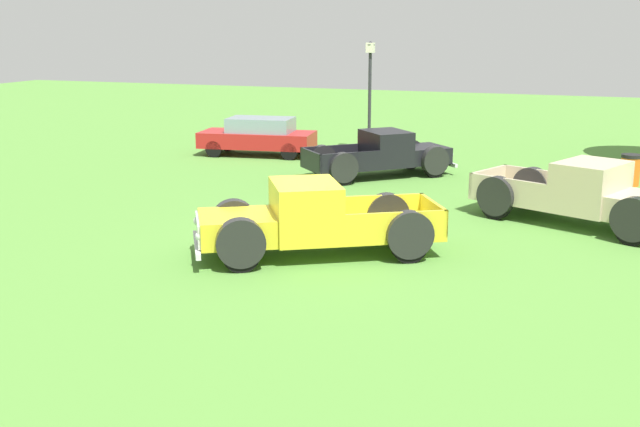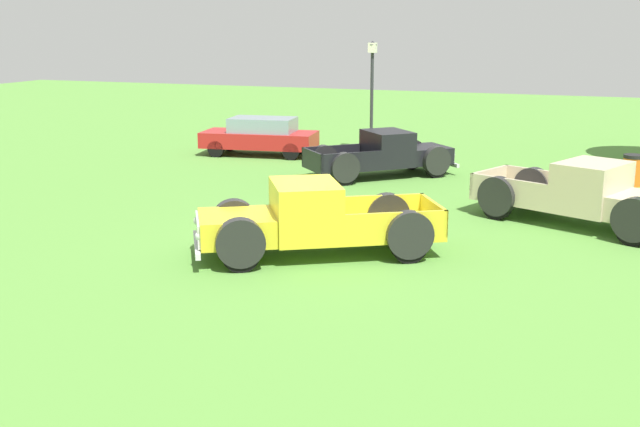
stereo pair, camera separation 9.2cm
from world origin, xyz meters
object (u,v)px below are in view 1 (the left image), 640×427
Objects in this scene: pickup_truck_foreground at (303,221)px; sedan_distant_a at (258,136)px; pickup_truck_behind_left at (387,155)px; trash_can at (630,170)px; pickup_truck_behind_right at (592,197)px; lamp_post_near at (370,95)px.

pickup_truck_foreground is 1.23× the size of sedan_distant_a.
pickup_truck_foreground is at bearing -85.91° from pickup_truck_behind_left.
pickup_truck_behind_left is at bearing -172.06° from trash_can.
pickup_truck_behind_left is 7.81m from pickup_truck_behind_right.
pickup_truck_behind_right reaches higher than pickup_truck_behind_left.
lamp_post_near reaches higher than pickup_truck_behind_right.
pickup_truck_behind_left is at bearing 143.72° from pickup_truck_behind_right.
lamp_post_near is at bearing 113.39° from pickup_truck_behind_left.
pickup_truck_foreground is 12.18m from trash_can.
pickup_truck_behind_left is 4.86× the size of trash_can.
trash_can is at bearing -5.75° from sedan_distant_a.
trash_can is (0.97, 5.64, -0.27)m from pickup_truck_behind_right.
pickup_truck_behind_left reaches higher than trash_can.
sedan_distant_a is 12.88m from trash_can.
sedan_distant_a is 4.44m from lamp_post_near.
pickup_truck_behind_right reaches higher than pickup_truck_foreground.
pickup_truck_foreground is at bearing -122.90° from trash_can.
pickup_truck_behind_left is 1.06× the size of sedan_distant_a.
pickup_truck_behind_left is 0.85× the size of pickup_truck_behind_right.
lamp_post_near is (-2.56, 13.61, 1.42)m from pickup_truck_foreground.
pickup_truck_behind_right is at bearing -30.34° from sedan_distant_a.
lamp_post_near reaches higher than sedan_distant_a.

